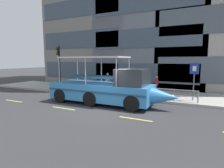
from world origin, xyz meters
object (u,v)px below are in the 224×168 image
parking_sign (194,75)px  pedestrian_mid_left (129,83)px  duck_tour_boat (107,89)px  pedestrian_near_stern (85,80)px  pedestrian_mid_right (108,81)px  traffic_light_pole (59,63)px  pedestrian_near_bow (156,84)px

parking_sign → pedestrian_mid_left: parking_sign is taller
duck_tour_boat → pedestrian_near_stern: size_ratio=5.57×
pedestrian_mid_left → pedestrian_near_stern: 4.33m
pedestrian_mid_right → parking_sign: bearing=0.2°
traffic_light_pole → pedestrian_mid_right: traffic_light_pole is taller
traffic_light_pole → duck_tour_boat: 7.57m
pedestrian_mid_left → pedestrian_near_stern: size_ratio=0.92×
pedestrian_near_bow → parking_sign: bearing=-16.2°
duck_tour_boat → pedestrian_mid_left: size_ratio=6.03×
traffic_light_pole → pedestrian_near_stern: (2.64, 0.61, -1.60)m
pedestrian_mid_left → pedestrian_mid_right: 1.84m
pedestrian_mid_right → pedestrian_mid_left: bearing=25.5°
traffic_light_pole → parking_sign: bearing=1.0°
pedestrian_mid_left → pedestrian_near_stern: (-4.31, -0.37, 0.07)m
pedestrian_near_stern → duck_tour_boat: bearing=-39.1°
pedestrian_near_bow → pedestrian_near_stern: bearing=-176.5°
pedestrian_mid_left → pedestrian_near_stern: pedestrian_near_stern is taller
traffic_light_pole → pedestrian_mid_left: bearing=8.0°
duck_tour_boat → pedestrian_near_stern: bearing=140.9°
parking_sign → pedestrian_mid_right: (-6.89, -0.02, -0.74)m
parking_sign → pedestrian_near_bow: (-2.80, 0.81, -0.85)m
pedestrian_mid_left → pedestrian_mid_right: bearing=-154.5°
parking_sign → pedestrian_mid_right: size_ratio=1.51×
pedestrian_near_stern → parking_sign: bearing=-2.4°
parking_sign → duck_tour_boat: (-5.35, -3.00, -0.91)m
parking_sign → pedestrian_mid_left: 5.36m
pedestrian_mid_right → pedestrian_near_stern: 2.69m
pedestrian_near_bow → pedestrian_near_stern: (-6.74, -0.41, 0.03)m
parking_sign → pedestrian_near_stern: bearing=177.6°
traffic_light_pole → parking_sign: size_ratio=1.61×
pedestrian_mid_right → traffic_light_pole: bearing=-177.9°
duck_tour_boat → pedestrian_near_bow: size_ratio=5.72×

